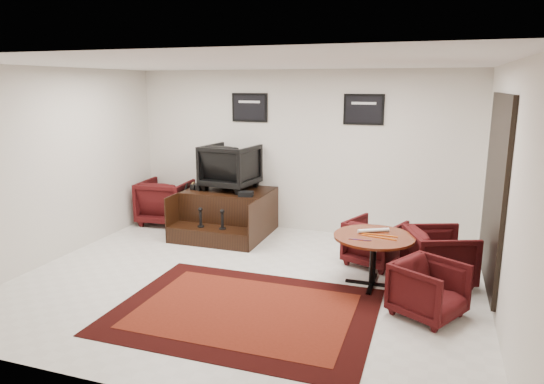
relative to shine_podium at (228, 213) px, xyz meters
The scene contains 16 objects.
ground 2.22m from the shine_podium, 59.90° to the right, with size 6.00×6.00×0.00m, color silver.
room_shell 2.74m from the shine_podium, 49.67° to the right, with size 6.02×5.02×2.81m.
area_rug 3.08m from the shine_podium, 62.72° to the right, with size 2.94×2.21×0.01m.
shine_podium is the anchor object (origin of this frame).
shine_chair 0.86m from the shine_podium, 90.00° to the left, with size 0.85×0.79×0.87m, color black.
shoes_pair 0.68m from the shine_podium, behind, with size 0.27×0.30×0.09m.
polish_kit 0.71m from the shine_podium, 33.17° to the right, with size 0.24×0.16×0.08m, color black.
umbrella_black 0.87m from the shine_podium, behind, with size 0.33×0.12×0.89m, color black, non-canonical shape.
umbrella_hooked 0.89m from the shine_podium, behind, with size 0.32×0.12×0.85m, color black, non-canonical shape.
armchair_side 1.36m from the shine_podium, behind, with size 0.88×0.82×0.90m, color black.
meeting_table 3.09m from the shine_podium, 29.00° to the right, with size 1.03×1.03×0.67m.
table_chair_back 2.72m from the shine_podium, 15.45° to the right, with size 0.71×0.67×0.73m, color black.
table_chair_window 3.68m from the shine_podium, 17.92° to the right, with size 0.77×0.73×0.80m, color black.
table_chair_corner 4.03m from the shine_podium, 32.57° to the right, with size 0.68×0.64×0.70m, color black.
paper_roll 3.01m from the shine_podium, 26.88° to the right, with size 0.05×0.05×0.42m, color silver.
table_clutter 3.15m from the shine_podium, 29.56° to the right, with size 0.57×0.30×0.01m.
Camera 1 is at (2.25, -5.59, 2.55)m, focal length 32.00 mm.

